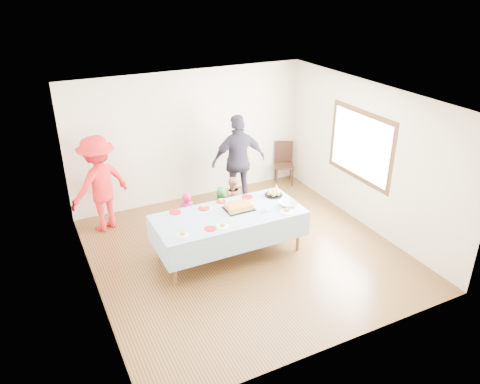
% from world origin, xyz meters
% --- Properties ---
extents(ground, '(5.00, 5.00, 0.00)m').
position_xyz_m(ground, '(0.00, 0.00, 0.00)').
color(ground, '#472B14').
rests_on(ground, ground).
extents(room_walls, '(5.04, 5.04, 2.72)m').
position_xyz_m(room_walls, '(0.05, 0.00, 1.77)').
color(room_walls, beige).
rests_on(room_walls, ground).
extents(party_table, '(2.50, 1.10, 0.78)m').
position_xyz_m(party_table, '(-0.26, 0.10, 0.72)').
color(party_table, brown).
rests_on(party_table, ground).
extents(birthday_cake, '(0.48, 0.37, 0.09)m').
position_xyz_m(birthday_cake, '(-0.04, 0.17, 0.82)').
color(birthday_cake, black).
rests_on(birthday_cake, party_table).
extents(rolls_tray, '(0.33, 0.33, 0.10)m').
position_xyz_m(rolls_tray, '(0.75, 0.37, 0.82)').
color(rolls_tray, black).
rests_on(rolls_tray, party_table).
extents(punch_bowl, '(0.29, 0.29, 0.07)m').
position_xyz_m(punch_bowl, '(0.77, -0.10, 0.82)').
color(punch_bowl, silver).
rests_on(punch_bowl, party_table).
extents(party_hat, '(0.09, 0.09, 0.16)m').
position_xyz_m(party_hat, '(0.88, 0.49, 0.86)').
color(party_hat, white).
rests_on(party_hat, party_table).
extents(fork_pile, '(0.24, 0.18, 0.07)m').
position_xyz_m(fork_pile, '(0.36, -0.10, 0.81)').
color(fork_pile, white).
rests_on(fork_pile, party_table).
extents(plate_red_far_a, '(0.20, 0.20, 0.01)m').
position_xyz_m(plate_red_far_a, '(-1.05, 0.53, 0.79)').
color(plate_red_far_a, red).
rests_on(plate_red_far_a, party_table).
extents(plate_red_far_b, '(0.19, 0.19, 0.01)m').
position_xyz_m(plate_red_far_b, '(-0.57, 0.45, 0.79)').
color(plate_red_far_b, red).
rests_on(plate_red_far_b, party_table).
extents(plate_red_far_c, '(0.17, 0.17, 0.01)m').
position_xyz_m(plate_red_far_c, '(-0.20, 0.55, 0.79)').
color(plate_red_far_c, red).
rests_on(plate_red_far_c, party_table).
extents(plate_red_far_d, '(0.20, 0.20, 0.01)m').
position_xyz_m(plate_red_far_d, '(0.30, 0.51, 0.79)').
color(plate_red_far_d, red).
rests_on(plate_red_far_d, party_table).
extents(plate_red_near, '(0.19, 0.19, 0.01)m').
position_xyz_m(plate_red_near, '(-0.74, -0.23, 0.79)').
color(plate_red_near, red).
rests_on(plate_red_near, party_table).
extents(plate_white_left, '(0.20, 0.20, 0.01)m').
position_xyz_m(plate_white_left, '(-1.19, -0.22, 0.79)').
color(plate_white_left, white).
rests_on(plate_white_left, party_table).
extents(plate_white_mid, '(0.20, 0.20, 0.01)m').
position_xyz_m(plate_white_mid, '(-0.54, -0.25, 0.79)').
color(plate_white_mid, white).
rests_on(plate_white_mid, party_table).
extents(plate_white_right, '(0.25, 0.25, 0.01)m').
position_xyz_m(plate_white_right, '(0.63, -0.28, 0.79)').
color(plate_white_right, white).
rests_on(plate_white_right, party_table).
extents(dining_chair, '(0.55, 0.55, 0.95)m').
position_xyz_m(dining_chair, '(2.13, 2.27, 0.53)').
color(dining_chair, black).
rests_on(dining_chair, ground).
extents(toddler_left, '(0.34, 0.24, 0.91)m').
position_xyz_m(toddler_left, '(-0.72, 0.90, 0.46)').
color(toddler_left, '#CE1959').
rests_on(toddler_left, ground).
extents(toddler_mid, '(0.43, 0.33, 0.78)m').
position_xyz_m(toddler_mid, '(0.04, 1.07, 0.39)').
color(toddler_mid, '#236B29').
rests_on(toddler_mid, ground).
extents(toddler_right, '(0.54, 0.49, 0.93)m').
position_xyz_m(toddler_right, '(0.28, 1.13, 0.46)').
color(toddler_right, '#CC765F').
rests_on(toddler_right, ground).
extents(adult_left, '(1.35, 1.10, 1.83)m').
position_xyz_m(adult_left, '(-1.99, 1.96, 0.91)').
color(adult_left, red).
rests_on(adult_left, ground).
extents(adult_right, '(1.16, 0.58, 1.91)m').
position_xyz_m(adult_right, '(0.73, 1.75, 0.96)').
color(adult_right, '#2F2B3C').
rests_on(adult_right, ground).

